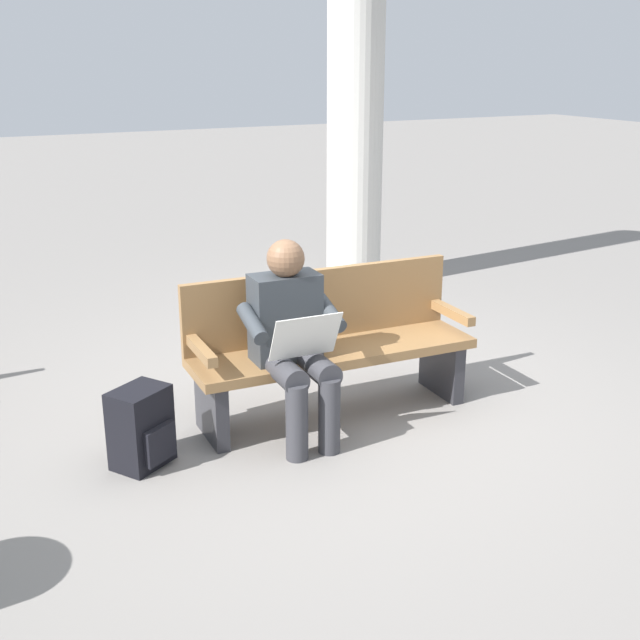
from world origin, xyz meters
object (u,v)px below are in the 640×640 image
object	(u,v)px
person_seated	(293,336)
backpack	(142,428)
bench_near	(329,343)
support_pillar	(356,75)

from	to	relation	value
person_seated	backpack	world-z (taller)	person_seated
bench_near	backpack	distance (m)	1.29
support_pillar	backpack	bearing A→B (deg)	43.72
bench_near	person_seated	world-z (taller)	person_seated
backpack	support_pillar	bearing A→B (deg)	-136.28
person_seated	backpack	distance (m)	0.99
bench_near	backpack	bearing A→B (deg)	10.30
person_seated	backpack	size ratio (longest dim) A/B	2.61
person_seated	bench_near	bearing A→B (deg)	-145.82
support_pillar	person_seated	bearing A→B (deg)	54.90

